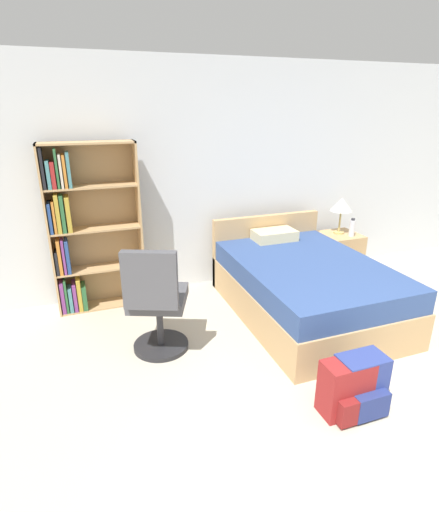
% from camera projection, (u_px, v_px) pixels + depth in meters
% --- Properties ---
extents(ground_plane, '(14.00, 14.00, 0.00)m').
position_uv_depth(ground_plane, '(432.00, 481.00, 2.38)').
color(ground_plane, '#BCB29E').
extents(wall_back, '(9.00, 0.06, 2.60)m').
position_uv_depth(wall_back, '(233.00, 177.00, 4.76)').
color(wall_back, silver).
rests_on(wall_back, ground_plane).
extents(bookshelf, '(0.93, 0.26, 1.77)m').
position_uv_depth(bookshelf, '(83.00, 231.00, 4.14)').
color(bookshelf, tan).
rests_on(bookshelf, ground_plane).
extents(bed, '(1.38, 2.01, 0.85)m').
position_uv_depth(bed, '(303.00, 285.00, 4.24)').
color(bed, tan).
rests_on(bed, ground_plane).
extents(office_chair, '(0.64, 0.69, 1.04)m').
position_uv_depth(office_chair, '(156.00, 303.00, 3.43)').
color(office_chair, '#232326').
rests_on(office_chair, ground_plane).
extents(nightstand, '(0.46, 0.49, 0.55)m').
position_uv_depth(nightstand, '(339.00, 254.00, 5.23)').
color(nightstand, tan).
rests_on(nightstand, ground_plane).
extents(table_lamp, '(0.28, 0.28, 0.46)m').
position_uv_depth(table_lamp, '(342.00, 205.00, 5.04)').
color(table_lamp, tan).
rests_on(table_lamp, nightstand).
extents(water_bottle, '(0.07, 0.07, 0.23)m').
position_uv_depth(water_bottle, '(352.00, 228.00, 5.01)').
color(water_bottle, silver).
rests_on(water_bottle, nightstand).
extents(backpack_red, '(0.36, 0.27, 0.42)m').
position_uv_depth(backpack_red, '(347.00, 390.00, 2.84)').
color(backpack_red, maroon).
rests_on(backpack_red, ground_plane).
extents(backpack_blue, '(0.35, 0.29, 0.43)m').
position_uv_depth(backpack_blue, '(361.00, 385.00, 2.89)').
color(backpack_blue, navy).
rests_on(backpack_blue, ground_plane).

